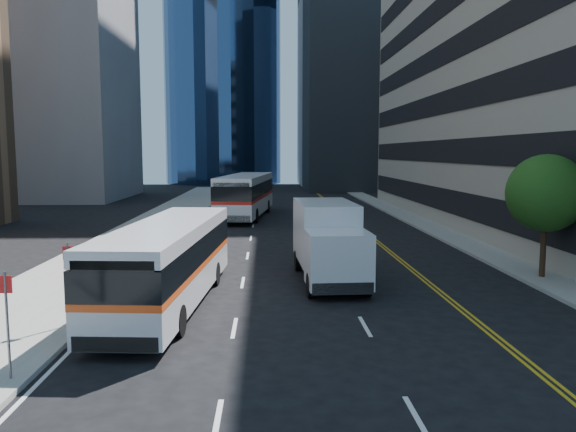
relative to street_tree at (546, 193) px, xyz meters
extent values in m
plane|color=black|center=(-9.00, -8.00, -3.64)|extent=(160.00, 160.00, 0.00)
cube|color=gray|center=(-19.50, 17.00, -3.57)|extent=(5.00, 90.00, 0.15)
cube|color=gray|center=(0.00, 17.00, -3.57)|extent=(2.00, 90.00, 0.15)
cube|color=gray|center=(-37.00, 44.00, 13.86)|extent=(18.00, 18.00, 35.00)
cylinder|color=#332114|center=(0.00, 0.00, -2.39)|extent=(0.24, 0.24, 2.20)
sphere|color=#193F12|center=(0.00, 0.00, 0.01)|extent=(3.20, 3.20, 3.20)
cube|color=silver|center=(-14.90, -3.30, -2.80)|extent=(3.26, 11.33, 1.02)
cube|color=#EA4C16|center=(-14.90, -3.30, -2.20)|extent=(3.28, 11.35, 0.20)
cube|color=black|center=(-14.90, -3.30, -1.68)|extent=(3.28, 11.35, 0.84)
cube|color=silver|center=(-14.90, -3.30, -0.99)|extent=(3.26, 11.33, 0.47)
cylinder|color=black|center=(-16.24, -6.56, -3.18)|extent=(0.35, 0.95, 0.93)
cylinder|color=black|center=(-14.07, -6.72, -3.18)|extent=(0.35, 0.95, 0.93)
cylinder|color=black|center=(-15.76, -0.24, -3.18)|extent=(0.35, 0.95, 0.93)
cylinder|color=black|center=(-13.59, -0.41, -3.18)|extent=(0.35, 0.95, 0.93)
cube|color=white|center=(-13.21, 23.66, -2.63)|extent=(4.49, 13.68, 1.23)
cube|color=red|center=(-13.21, 23.66, -1.91)|extent=(4.51, 13.70, 0.25)
cube|color=black|center=(-13.21, 23.66, -1.29)|extent=(4.51, 13.70, 1.01)
cube|color=white|center=(-13.21, 23.66, -0.45)|extent=(4.49, 13.68, 0.56)
cylinder|color=black|center=(-15.01, 19.82, -3.08)|extent=(0.47, 1.15, 1.12)
cylinder|color=black|center=(-12.36, 19.50, -3.08)|extent=(0.47, 1.15, 1.12)
cylinder|color=black|center=(-14.11, 27.37, -3.08)|extent=(0.47, 1.15, 1.12)
cylinder|color=black|center=(-11.46, 27.05, -3.08)|extent=(0.47, 1.15, 1.12)
cube|color=silver|center=(-8.87, -2.31, -2.24)|extent=(2.40, 2.22, 2.02)
cube|color=black|center=(-8.83, -3.22, -1.86)|extent=(2.11, 0.15, 1.06)
cube|color=silver|center=(-9.01, 1.06, -1.67)|extent=(2.51, 4.72, 2.50)
cube|color=black|center=(-8.97, 0.00, -3.11)|extent=(1.99, 6.42, 0.24)
cylinder|color=black|center=(-9.89, -2.55, -3.18)|extent=(0.31, 0.94, 0.92)
cylinder|color=black|center=(-7.82, -2.46, -3.18)|extent=(0.31, 0.94, 0.92)
cylinder|color=black|center=(-10.10, 2.26, -3.18)|extent=(0.31, 0.94, 0.92)
cylinder|color=black|center=(-8.03, 2.35, -3.18)|extent=(0.31, 0.94, 0.92)
camera|label=1|loc=(-11.50, -22.61, 1.67)|focal=35.00mm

